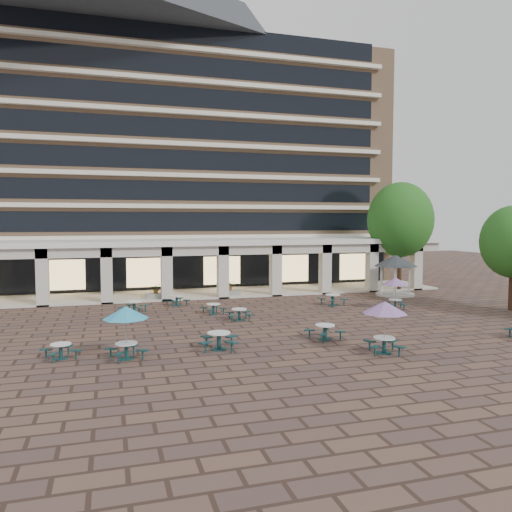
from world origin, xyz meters
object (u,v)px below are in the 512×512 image
object	(u,v)px
gazebo	(396,265)
planter_left	(156,294)
picnic_table_2	(325,331)
picnic_table_1	(219,339)
planter_right	(230,290)
picnic_table_0	(61,350)

from	to	relation	value
gazebo	planter_left	bearing A→B (deg)	170.95
picnic_table_2	gazebo	bearing A→B (deg)	31.23
picnic_table_1	planter_right	distance (m)	15.91
picnic_table_0	gazebo	size ratio (longest dim) A/B	0.52
picnic_table_1	planter_right	xyz separation A→B (m)	(4.23, 15.34, 0.02)
picnic_table_2	planter_right	world-z (taller)	planter_right
picnic_table_0	picnic_table_2	distance (m)	12.22
picnic_table_1	gazebo	size ratio (longest dim) A/B	0.60
picnic_table_2	gazebo	xyz separation A→B (m)	(11.47, 12.00, 1.94)
planter_left	picnic_table_1	bearing A→B (deg)	-84.71
planter_left	picnic_table_2	bearing A→B (deg)	-65.28
gazebo	picnic_table_1	bearing A→B (deg)	-143.72
picnic_table_1	gazebo	bearing A→B (deg)	49.61
gazebo	planter_left	xyz separation A→B (m)	(-18.34, 2.92, -1.90)
picnic_table_1	planter_left	bearing A→B (deg)	108.62
picnic_table_1	gazebo	xyz separation A→B (m)	(16.92, 12.42, 1.90)
picnic_table_1	picnic_table_2	size ratio (longest dim) A/B	1.07
planter_left	picnic_table_0	bearing A→B (deg)	-109.72
picnic_table_1	planter_right	size ratio (longest dim) A/B	1.36
picnic_table_0	planter_left	bearing A→B (deg)	47.54
picnic_table_2	planter_left	distance (m)	16.42
gazebo	planter_right	size ratio (longest dim) A/B	2.26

